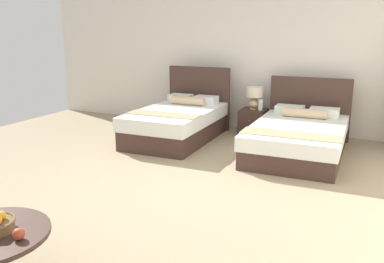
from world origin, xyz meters
TOP-DOWN VIEW (x-y plane):
  - ground_plane at (0.00, 0.00)m, footprint 9.28×10.39m
  - wall_back at (0.00, 3.40)m, footprint 9.28×0.12m
  - bed_near_window at (-1.04, 2.03)m, footprint 1.25×2.08m
  - bed_near_corner at (1.03, 2.03)m, footprint 1.39×2.20m
  - nightstand at (0.05, 2.91)m, footprint 0.45×0.49m
  - table_lamp at (0.05, 2.93)m, footprint 0.30×0.30m
  - vase at (0.19, 2.87)m, footprint 0.09×0.09m
  - loose_apple at (-0.06, -2.34)m, footprint 0.08×0.08m

SIDE VIEW (x-z plane):
  - ground_plane at x=0.00m, z-range -0.02..0.00m
  - nightstand at x=0.05m, z-range 0.00..0.46m
  - bed_near_corner at x=1.03m, z-range -0.27..0.81m
  - bed_near_window at x=-1.04m, z-range -0.29..0.90m
  - loose_apple at x=-0.06m, z-range 0.47..0.55m
  - vase at x=0.19m, z-range 0.46..0.66m
  - table_lamp at x=0.05m, z-range 0.50..0.91m
  - wall_back at x=0.00m, z-range 0.00..2.86m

